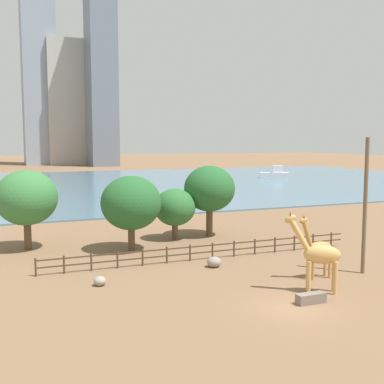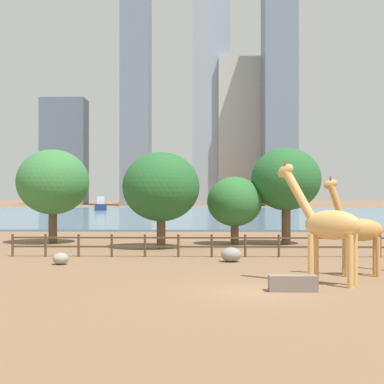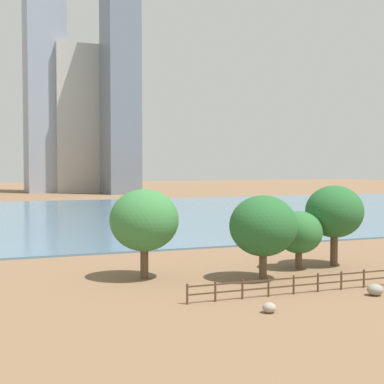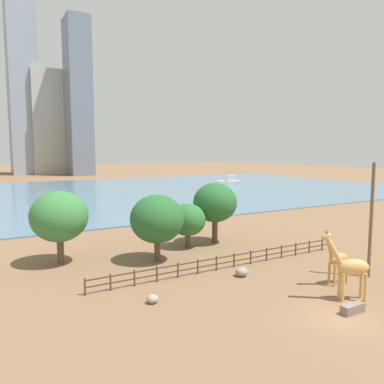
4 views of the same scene
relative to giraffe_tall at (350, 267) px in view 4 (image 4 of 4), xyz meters
The scene contains 17 objects.
ground_plane 78.28m from the giraffe_tall, 92.25° to the left, with size 400.00×400.00×0.00m, color brown.
harbor_water 75.29m from the giraffe_tall, 92.34° to the left, with size 180.00×86.00×0.20m, color slate.
giraffe_tall is the anchor object (origin of this frame).
giraffe_companion 3.21m from the giraffe_tall, 54.29° to the left, with size 2.68×0.83×4.46m.
utility_pole 6.59m from the giraffe_tall, 23.17° to the left, with size 0.28×0.28×9.64m, color brown.
boulder_near_fence 8.84m from the giraffe_tall, 114.10° to the left, with size 1.09×1.03×0.77m, color gray.
boulder_by_pole 14.08m from the giraffe_tall, 152.44° to the left, with size 0.82×0.81×0.61m, color gray.
feeding_trough 3.07m from the giraffe_tall, 136.28° to the right, with size 1.80×0.60×0.60m, color #72665B.
enclosure_fence 10.83m from the giraffe_tall, 107.92° to the left, with size 26.12×0.14×1.30m.
tree_left_large 17.40m from the giraffe_tall, 116.93° to the left, with size 5.14×5.14×6.42m.
tree_center_broad 18.86m from the giraffe_tall, 87.25° to the left, with size 5.00×5.00×6.95m.
tree_right_tall 18.68m from the giraffe_tall, 98.64° to the left, with size 3.94×3.94×4.85m.
tree_left_small 25.12m from the giraffe_tall, 129.96° to the left, with size 5.29×5.29×6.88m.
boat_sailboat 87.26m from the giraffe_tall, 60.15° to the left, with size 7.20×5.43×3.01m.
skyline_tower_needle 153.76m from the giraffe_tall, 83.63° to the left, with size 9.46×13.94×66.36m, color slate.
skyline_block_left 173.75m from the giraffe_tall, 91.08° to the left, with size 11.86×15.46×93.84m, color #939EAD.
skyline_block_right 163.67m from the giraffe_tall, 87.86° to the left, with size 13.93×8.69×46.21m, color #B7B2A8.
Camera 4 is at (-19.34, -14.84, 10.56)m, focal length 35.00 mm.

